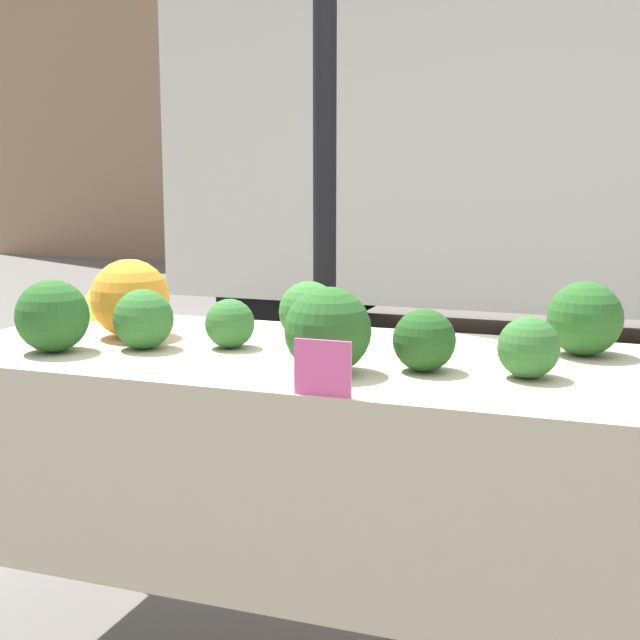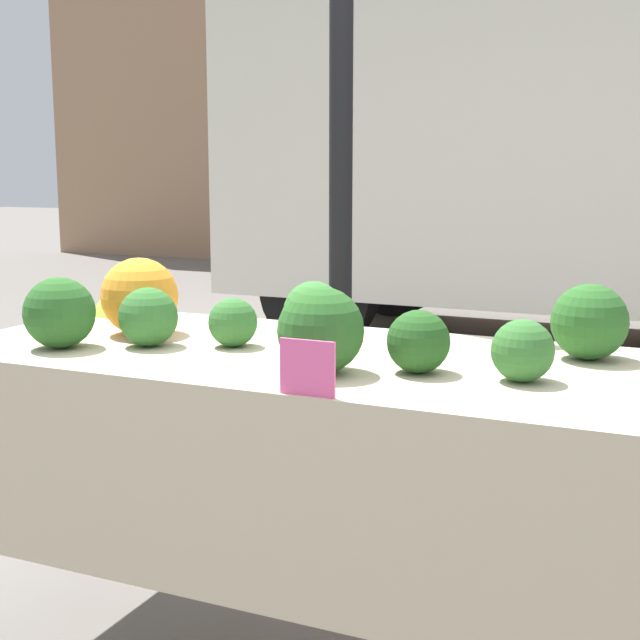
{
  "view_description": "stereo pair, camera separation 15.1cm",
  "coord_description": "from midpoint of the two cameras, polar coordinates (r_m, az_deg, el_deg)",
  "views": [
    {
      "loc": [
        0.7,
        -1.91,
        1.22
      ],
      "look_at": [
        0.0,
        0.0,
        0.87
      ],
      "focal_mm": 50.0,
      "sensor_mm": 36.0,
      "label": 1
    },
    {
      "loc": [
        0.84,
        -1.85,
        1.22
      ],
      "look_at": [
        0.0,
        0.0,
        0.87
      ],
      "focal_mm": 50.0,
      "sensor_mm": 36.0,
      "label": 2
    }
  ],
  "objects": [
    {
      "name": "broccoli_head_6",
      "position": [
        2.18,
        -13.21,
        0.04
      ],
      "size": [
        0.14,
        0.14,
        0.14
      ],
      "color": "#336B2D",
      "rests_on": "market_table"
    },
    {
      "name": "broccoli_head_0",
      "position": [
        2.15,
        -7.8,
        -0.24
      ],
      "size": [
        0.12,
        0.12,
        0.12
      ],
      "color": "#336B2D",
      "rests_on": "market_table"
    },
    {
      "name": "parked_truck",
      "position": [
        6.35,
        10.62,
        12.21
      ],
      "size": [
        4.45,
        1.93,
        2.86
      ],
      "color": "silver",
      "rests_on": "ground_plane"
    },
    {
      "name": "broccoli_head_5",
      "position": [
        2.21,
        -2.67,
        0.54
      ],
      "size": [
        0.15,
        0.15,
        0.15
      ],
      "color": "#387533",
      "rests_on": "market_table"
    },
    {
      "name": "broccoli_head_2",
      "position": [
        1.86,
        10.96,
        -1.76
      ],
      "size": [
        0.13,
        0.13,
        0.13
      ],
      "color": "#336B2D",
      "rests_on": "market_table"
    },
    {
      "name": "tent_pole",
      "position": [
        2.67,
        -1.34,
        9.74
      ],
      "size": [
        0.07,
        0.07,
        2.44
      ],
      "color": "black",
      "rests_on": "ground_plane"
    },
    {
      "name": "price_sign",
      "position": [
        1.68,
        -2.4,
        -3.11
      ],
      "size": [
        0.11,
        0.01,
        0.11
      ],
      "color": "#F45B9E",
      "rests_on": "market_table"
    },
    {
      "name": "broccoli_head_3",
      "position": [
        2.11,
        14.65,
        0.08
      ],
      "size": [
        0.17,
        0.17,
        0.17
      ],
      "color": "#285B23",
      "rests_on": "market_table"
    },
    {
      "name": "broccoli_head_4",
      "position": [
        1.89,
        4.42,
        -1.31
      ],
      "size": [
        0.13,
        0.13,
        0.13
      ],
      "color": "#23511E",
      "rests_on": "market_table"
    },
    {
      "name": "orange_cauliflower",
      "position": [
        2.34,
        -13.9,
        1.36
      ],
      "size": [
        0.2,
        0.2,
        0.2
      ],
      "color": "orange",
      "rests_on": "market_table"
    },
    {
      "name": "broccoli_head_7",
      "position": [
        2.2,
        -18.67,
        0.23
      ],
      "size": [
        0.17,
        0.17,
        0.17
      ],
      "color": "#285B23",
      "rests_on": "market_table"
    },
    {
      "name": "romanesco_head",
      "position": [
        2.68,
        -15.5,
        1.52
      ],
      "size": [
        0.16,
        0.16,
        0.13
      ],
      "color": "#93B238",
      "rests_on": "market_table"
    },
    {
      "name": "broccoli_head_1",
      "position": [
        1.86,
        -1.82,
        -0.67
      ],
      "size": [
        0.18,
        0.18,
        0.18
      ],
      "color": "#285B23",
      "rests_on": "market_table"
    },
    {
      "name": "market_table",
      "position": [
        2.05,
        -2.71,
        -5.38
      ],
      "size": [
        1.82,
        0.75,
        0.79
      ],
      "color": "beige",
      "rests_on": "ground_plane"
    }
  ]
}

